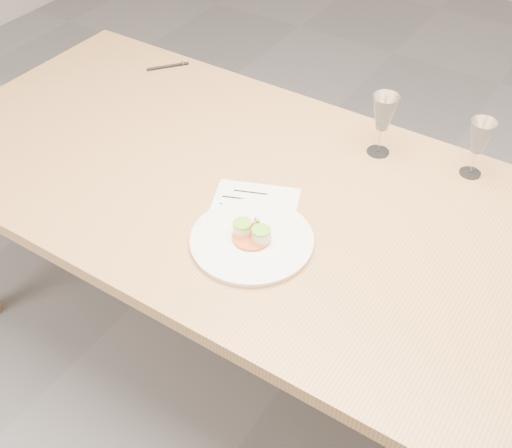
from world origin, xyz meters
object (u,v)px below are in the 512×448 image
Objects in this scene: recipe_sheet at (250,218)px; wine_glass_1 at (480,138)px; ballpoint_pen at (168,66)px; wine_glass_0 at (384,114)px; dining_table at (304,226)px; dinner_plate at (252,240)px.

wine_glass_1 is (0.43, 0.51, 0.12)m from recipe_sheet.
wine_glass_0 is (0.85, -0.06, 0.13)m from ballpoint_pen.
ballpoint_pen reaches higher than dining_table.
recipe_sheet is (-0.06, 0.08, -0.01)m from dinner_plate.
wine_glass_0 is 1.09× the size of wine_glass_1.
dinner_plate is at bearing -89.54° from ballpoint_pen.
dining_table is at bearing -99.21° from wine_glass_0.
wine_glass_1 is (1.12, -0.01, 0.12)m from ballpoint_pen.
dining_table is 0.21m from dinner_plate.
ballpoint_pen reaches higher than recipe_sheet.
wine_glass_1 is at bearing -51.70° from ballpoint_pen.
ballpoint_pen is (-0.80, 0.40, 0.07)m from dining_table.
recipe_sheet is at bearing -109.00° from wine_glass_0.
dining_table is 13.55× the size of wine_glass_1.
wine_glass_1 is (0.32, 0.39, 0.19)m from dining_table.
dinner_plate is 0.88× the size of recipe_sheet.
wine_glass_1 is at bearing 57.64° from dinner_plate.
dinner_plate is 1.64× the size of wine_glass_0.
recipe_sheet is 2.84× the size of ballpoint_pen.
wine_glass_1 reaches higher than ballpoint_pen.
wine_glass_1 reaches higher than dining_table.
wine_glass_1 is at bearing 10.53° from wine_glass_0.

